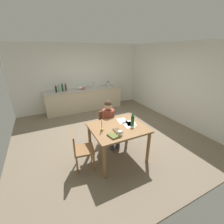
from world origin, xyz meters
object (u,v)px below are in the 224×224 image
at_px(wine_glass_by_kettle, 82,85).
at_px(sink_unit, 95,87).
at_px(dining_table, 118,132).
at_px(wine_bottle_on_table, 132,121).
at_px(bottle_oil, 56,89).
at_px(chair_side_empty, 81,149).
at_px(bottle_sauce, 66,87).
at_px(chair_at_table, 107,125).
at_px(teacup_on_counter, 84,88).
at_px(candlestick, 102,128).
at_px(bottle_wine_red, 62,88).
at_px(person_seated, 109,120).
at_px(wine_glass_back_left, 79,86).
at_px(book_cookery, 113,136).
at_px(wine_glass_near_sink, 84,85).
at_px(stovetop_kettle, 108,84).
at_px(bottle_vinegar, 59,89).
at_px(book_magazine, 117,131).
at_px(coffee_mug, 120,133).
at_px(mixing_bowl, 80,88).

bearing_deg(wine_glass_by_kettle, sink_unit, -16.58).
bearing_deg(dining_table, wine_bottle_on_table, -13.08).
xyz_separation_m(bottle_oil, wine_glass_by_kettle, (1.05, 0.22, 0.00)).
height_order(chair_side_empty, bottle_sauce, bottle_sauce).
bearing_deg(chair_at_table, sink_unit, 76.61).
relative_size(bottle_sauce, teacup_on_counter, 2.43).
bearing_deg(candlestick, bottle_wine_red, 94.35).
relative_size(dining_table, person_seated, 0.97).
xyz_separation_m(bottle_sauce, wine_glass_by_kettle, (0.68, 0.09, -0.01)).
bearing_deg(chair_side_empty, wine_glass_back_left, 75.16).
distance_m(chair_at_table, book_cookery, 1.14).
bearing_deg(person_seated, teacup_on_counter, 87.91).
distance_m(person_seated, wine_glass_near_sink, 2.87).
bearing_deg(wine_glass_back_left, chair_side_empty, -104.84).
bearing_deg(stovetop_kettle, bottle_vinegar, -178.42).
bearing_deg(sink_unit, chair_at_table, -103.39).
height_order(book_magazine, sink_unit, sink_unit).
height_order(coffee_mug, wine_glass_by_kettle, wine_glass_by_kettle).
xyz_separation_m(dining_table, chair_side_empty, (-0.84, 0.03, -0.21)).
distance_m(mixing_bowl, wine_glass_back_left, 0.15).
xyz_separation_m(dining_table, stovetop_kettle, (1.29, 3.28, 0.32)).
bearing_deg(book_magazine, dining_table, 60.85).
relative_size(sink_unit, teacup_on_counter, 3.13).
bearing_deg(bottle_oil, candlestick, -81.46).
relative_size(candlestick, bottle_vinegar, 0.90).
height_order(book_cookery, wine_glass_by_kettle, wine_glass_by_kettle).
bearing_deg(bottle_oil, bottle_vinegar, 6.94).
bearing_deg(mixing_bowl, sink_unit, -0.52).
bearing_deg(stovetop_kettle, bottle_wine_red, -178.83).
relative_size(coffee_mug, bottle_vinegar, 0.42).
bearing_deg(teacup_on_counter, bottle_vinegar, 174.23).
bearing_deg(wine_glass_by_kettle, teacup_on_counter, -93.85).
xyz_separation_m(candlestick, stovetop_kettle, (1.67, 3.28, 0.13)).
height_order(wine_bottle_on_table, wine_glass_near_sink, wine_bottle_on_table).
bearing_deg(bottle_sauce, bottle_vinegar, -155.90).
distance_m(chair_at_table, bottle_wine_red, 2.66).
bearing_deg(bottle_vinegar, stovetop_kettle, 1.58).
xyz_separation_m(wine_bottle_on_table, wine_glass_near_sink, (-0.04, 3.51, 0.09)).
bearing_deg(wine_glass_near_sink, chair_side_empty, -108.22).
xyz_separation_m(coffee_mug, wine_glass_near_sink, (0.41, 3.76, 0.16)).
distance_m(coffee_mug, bottle_sauce, 3.69).
distance_m(bottle_vinegar, wine_glass_near_sink, 1.05).
relative_size(chair_at_table, chair_side_empty, 1.01).
relative_size(wine_glass_near_sink, wine_glass_back_left, 1.00).
bearing_deg(chair_at_table, wine_glass_by_kettle, 87.53).
height_order(bottle_sauce, teacup_on_counter, bottle_sauce).
bearing_deg(dining_table, chair_side_empty, 177.82).
height_order(chair_at_table, candlestick, candlestick).
bearing_deg(mixing_bowl, dining_table, -91.08).
distance_m(person_seated, stovetop_kettle, 2.97).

